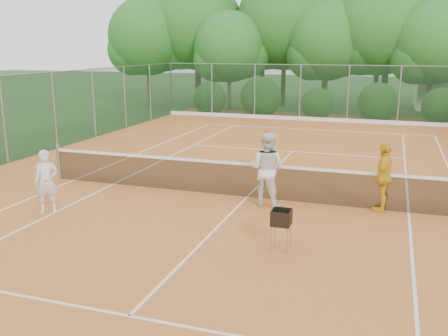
# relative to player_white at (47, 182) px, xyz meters

# --- Properties ---
(ground) EXTENTS (120.00, 120.00, 0.00)m
(ground) POSITION_rel_player_white_xyz_m (4.26, 2.71, -0.79)
(ground) COLOR #234719
(ground) RESTS_ON ground
(clay_court) EXTENTS (18.00, 36.00, 0.02)m
(clay_court) POSITION_rel_player_white_xyz_m (4.26, 2.71, -0.78)
(clay_court) COLOR #C66F2D
(clay_court) RESTS_ON ground
(tennis_net) EXTENTS (11.97, 0.10, 1.10)m
(tennis_net) POSITION_rel_player_white_xyz_m (4.26, 2.71, -0.26)
(tennis_net) COLOR gray
(tennis_net) RESTS_ON clay_court
(player_white) EXTENTS (0.68, 0.61, 1.55)m
(player_white) POSITION_rel_player_white_xyz_m (0.00, 0.00, 0.00)
(player_white) COLOR silver
(player_white) RESTS_ON clay_court
(player_center_grp) EXTENTS (1.06, 0.90, 1.94)m
(player_center_grp) POSITION_rel_player_white_xyz_m (4.92, 2.25, 0.19)
(player_center_grp) COLOR silver
(player_center_grp) RESTS_ON clay_court
(player_yellow) EXTENTS (0.57, 1.07, 1.74)m
(player_yellow) POSITION_rel_player_white_xyz_m (7.73, 2.73, 0.09)
(player_yellow) COLOR gold
(player_yellow) RESTS_ON clay_court
(ball_hopper) EXTENTS (0.36, 0.36, 0.83)m
(ball_hopper) POSITION_rel_player_white_xyz_m (5.88, -0.47, -0.12)
(ball_hopper) COLOR gray
(ball_hopper) RESTS_ON clay_court
(stray_ball_a) EXTENTS (0.07, 0.07, 0.07)m
(stray_ball_a) POSITION_rel_player_white_xyz_m (5.14, 15.00, -0.74)
(stray_ball_a) COLOR yellow
(stray_ball_a) RESTS_ON clay_court
(stray_ball_b) EXTENTS (0.07, 0.07, 0.07)m
(stray_ball_b) POSITION_rel_player_white_xyz_m (7.09, 14.69, -0.74)
(stray_ball_b) COLOR #D2EC36
(stray_ball_b) RESTS_ON clay_court
(stray_ball_c) EXTENTS (0.07, 0.07, 0.07)m
(stray_ball_c) POSITION_rel_player_white_xyz_m (6.58, 11.86, -0.74)
(stray_ball_c) COLOR yellow
(stray_ball_c) RESTS_ON clay_court
(court_markings) EXTENTS (11.03, 23.83, 0.01)m
(court_markings) POSITION_rel_player_white_xyz_m (4.26, 2.71, -0.77)
(court_markings) COLOR white
(court_markings) RESTS_ON clay_court
(fence_back) EXTENTS (18.07, 0.07, 3.00)m
(fence_back) POSITION_rel_player_white_xyz_m (4.26, 17.71, 0.73)
(fence_back) COLOR #19381E
(fence_back) RESTS_ON clay_court
(tropical_treeline) EXTENTS (32.10, 8.49, 15.03)m
(tropical_treeline) POSITION_rel_player_white_xyz_m (5.69, 22.93, 4.32)
(tropical_treeline) COLOR brown
(tropical_treeline) RESTS_ON ground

